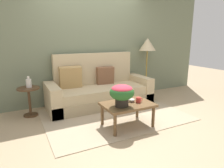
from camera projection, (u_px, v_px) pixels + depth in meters
name	position (u px, v px, depth m)	size (l,w,h in m)	color
ground_plane	(117.00, 117.00, 3.78)	(14.00, 14.00, 0.00)	tan
wall_back	(91.00, 45.00, 4.60)	(6.40, 0.12, 2.64)	slate
area_rug	(114.00, 115.00, 3.87)	(2.64, 1.85, 0.01)	tan
couch	(99.00, 90.00, 4.42)	(2.29, 0.88, 1.14)	tan
coffee_table	(128.00, 106.00, 3.32)	(0.84, 0.59, 0.41)	brown
side_table	(29.00, 96.00, 3.76)	(0.41, 0.41, 0.56)	#4C331E
floor_lamp	(147.00, 47.00, 4.99)	(0.42, 0.42, 1.47)	olive
potted_plant	(122.00, 93.00, 3.11)	(0.39, 0.39, 0.35)	black
coffee_mug	(139.00, 100.00, 3.34)	(0.13, 0.09, 0.09)	red
snack_bowl	(132.00, 100.00, 3.38)	(0.11, 0.11, 0.06)	silver
table_vase	(29.00, 83.00, 3.72)	(0.10, 0.10, 0.21)	silver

